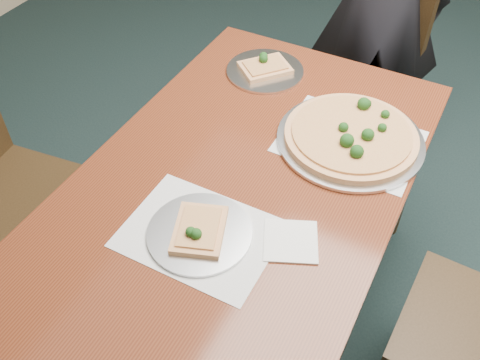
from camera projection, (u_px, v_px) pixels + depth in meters
The scene contains 10 objects.
ground at pixel (380, 274), 2.22m from camera, with size 8.00×8.00×0.00m, color black.
dining_table at pixel (240, 201), 1.62m from camera, with size 0.90×1.50×0.75m.
chair_far at pixel (364, 62), 2.41m from camera, with size 0.53×0.53×0.91m.
diner at pixel (381, 2), 2.20m from camera, with size 0.59×0.39×1.61m, color black.
placemat_main at pixel (350, 141), 1.67m from camera, with size 0.42×0.32×0.00m, color white.
placemat_near at pixel (200, 234), 1.41m from camera, with size 0.40×0.30×0.00m, color white.
pizza_pan at pixel (351, 136), 1.66m from camera, with size 0.46×0.46×0.07m.
slice_plate_near at pixel (199, 232), 1.41m from camera, with size 0.28×0.28×0.06m.
slice_plate_far at pixel (265, 69), 1.94m from camera, with size 0.28×0.28×0.06m.
napkin at pixel (291, 241), 1.40m from camera, with size 0.14×0.14×0.01m, color white.
Camera 1 is at (0.08, -1.40, 1.86)m, focal length 40.00 mm.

